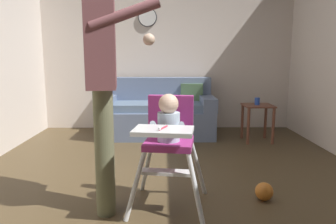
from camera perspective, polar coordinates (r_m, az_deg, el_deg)
ground at (r=2.79m, az=0.50°, el=-16.19°), size 5.65×7.14×0.10m
wall_far at (r=5.31m, az=-0.11°, el=11.97°), size 4.85×0.06×2.76m
couch at (r=4.86m, az=-1.77°, el=-0.20°), size 1.68×0.86×0.86m
high_chair at (r=2.44m, az=0.18°, el=-3.36°), size 0.68×0.79×0.91m
adult_standing at (r=2.37m, az=-11.52°, el=5.64°), size 0.56×0.50×1.77m
toy_ball at (r=2.83m, az=16.81°, el=-13.45°), size 0.15×0.15×0.15m
side_table at (r=4.64m, az=15.73°, el=-0.46°), size 0.40×0.40×0.52m
sippy_cup at (r=4.61m, az=15.67°, el=1.87°), size 0.07×0.07×0.10m
wall_clock at (r=5.31m, az=-3.69°, el=16.56°), size 0.30×0.04×0.30m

